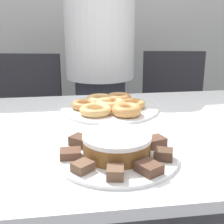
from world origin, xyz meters
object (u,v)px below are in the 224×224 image
at_px(office_chair_right, 174,128).
at_px(plate_cake, 117,156).
at_px(office_chair_left, 26,136).
at_px(frosted_cake, 117,145).
at_px(plate_donuts, 109,108).
at_px(person_standing, 100,68).

relative_size(office_chair_right, plate_cake, 2.75).
distance_m(office_chair_left, office_chair_right, 0.93).
bearing_deg(frosted_cake, plate_cake, -90.00).
bearing_deg(office_chair_right, frosted_cake, -107.49).
relative_size(plate_cake, plate_donuts, 0.84).
distance_m(person_standing, office_chair_left, 0.61).
xyz_separation_m(office_chair_right, plate_cake, (-0.54, -1.05, 0.33)).
bearing_deg(plate_donuts, office_chair_left, 125.55).
distance_m(person_standing, plate_donuts, 0.58).
relative_size(person_standing, office_chair_left, 1.77).
xyz_separation_m(plate_donuts, frosted_cake, (-0.04, -0.45, 0.03)).
distance_m(person_standing, office_chair_right, 0.62).
relative_size(plate_cake, frosted_cake, 1.80).
distance_m(person_standing, frosted_cake, 1.03).
height_order(plate_cake, plate_donuts, same).
bearing_deg(plate_cake, office_chair_left, 110.40).
bearing_deg(plate_donuts, plate_cake, -94.80).
height_order(person_standing, frosted_cake, person_standing).
relative_size(person_standing, frosted_cake, 8.78).
bearing_deg(plate_cake, office_chair_right, 62.79).
xyz_separation_m(person_standing, office_chair_left, (-0.45, 0.02, -0.40)).
bearing_deg(person_standing, office_chair_left, 177.71).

